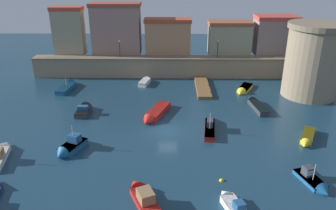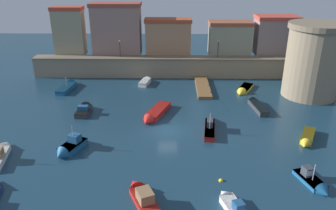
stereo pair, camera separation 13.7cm
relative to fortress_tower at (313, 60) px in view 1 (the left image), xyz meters
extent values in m
plane|color=#19384C|center=(-22.74, -12.84, -5.90)|extent=(126.80, 126.80, 0.00)
cube|color=gray|center=(-22.74, 9.58, -4.14)|extent=(50.87, 2.57, 3.53)
cube|color=#73644F|center=(-22.74, 9.58, -2.25)|extent=(50.87, 2.87, 0.24)
cube|color=gray|center=(-41.90, 12.38, 1.79)|extent=(5.65, 3.04, 8.32)
cube|color=#B5422D|center=(-41.90, 12.38, 6.30)|extent=(5.88, 3.17, 0.70)
cube|color=gray|center=(-32.92, 13.09, 2.11)|extent=(9.14, 4.47, 8.96)
cube|color=#9A4437|center=(-32.92, 13.09, 6.94)|extent=(9.50, 4.65, 0.70)
cube|color=#AB7E5C|center=(-23.04, 12.58, 0.70)|extent=(8.55, 3.45, 6.14)
cube|color=#A5462B|center=(-23.04, 12.58, 4.12)|extent=(8.90, 3.59, 0.70)
cube|color=gray|center=(-11.19, 13.02, 0.43)|extent=(7.90, 4.32, 5.60)
cube|color=brown|center=(-11.19, 13.02, 3.58)|extent=(8.21, 4.49, 0.70)
cube|color=gray|center=(-2.43, 13.37, 0.94)|extent=(7.59, 5.03, 6.63)
cube|color=#B64135|center=(-2.43, 13.37, 4.61)|extent=(7.89, 5.23, 0.70)
cylinder|color=gray|center=(0.00, 0.00, -0.46)|extent=(8.42, 8.42, 10.88)
cylinder|color=#776852|center=(0.00, 0.00, 5.38)|extent=(9.10, 9.10, 0.80)
cube|color=brown|center=(-16.91, 3.06, -5.65)|extent=(2.26, 10.47, 0.50)
cylinder|color=#533A21|center=(-15.89, 6.55, -5.55)|extent=(0.20, 0.20, 0.70)
cylinder|color=#533A21|center=(-15.89, 3.06, -5.55)|extent=(0.20, 0.20, 0.70)
cylinder|color=#533A21|center=(-15.89, -0.43, -5.55)|extent=(0.20, 0.20, 0.70)
cylinder|color=black|center=(-31.95, 9.58, -0.72)|extent=(0.12, 0.12, 2.81)
sphere|color=#F9D172|center=(-31.95, 9.58, 0.83)|extent=(0.32, 0.32, 0.32)
cylinder|color=black|center=(-13.77, 9.58, -0.70)|extent=(0.12, 0.12, 2.87)
sphere|color=#F9D172|center=(-13.77, 9.58, 0.89)|extent=(0.32, 0.32, 0.32)
cube|color=red|center=(-24.27, -7.54, -5.54)|extent=(3.79, 6.26, 0.73)
cone|color=red|center=(-25.53, -10.96, -5.54)|extent=(2.13, 1.92, 1.75)
cube|color=#520D0C|center=(-24.27, -7.54, -5.21)|extent=(3.87, 6.38, 0.08)
cube|color=#195689|center=(-40.21, 1.61, -5.54)|extent=(2.32, 5.18, 0.73)
cone|color=#195689|center=(-39.82, 4.74, -5.54)|extent=(1.80, 1.59, 1.64)
cube|color=#0C2C41|center=(-40.21, 1.61, -5.21)|extent=(2.37, 5.28, 0.08)
cylinder|color=#B2B2B7|center=(-40.17, 1.89, -4.39)|extent=(0.08, 0.08, 1.55)
cube|color=red|center=(-24.41, -27.66, -5.58)|extent=(3.49, 5.20, 0.65)
cone|color=red|center=(-25.71, -24.79, -5.58)|extent=(1.94, 1.89, 1.50)
cube|color=#54110C|center=(-24.41, -27.66, -5.29)|extent=(3.56, 5.30, 0.08)
cube|color=olive|center=(-24.50, -27.47, -4.77)|extent=(1.84, 2.05, 0.97)
cube|color=#195689|center=(-33.74, -17.65, -5.53)|extent=(2.98, 3.92, 0.74)
cone|color=#195689|center=(-34.55, -19.69, -5.53)|extent=(1.96, 1.55, 1.72)
cube|color=#0A313C|center=(-33.74, -17.65, -5.20)|extent=(3.04, 4.00, 0.08)
cube|color=navy|center=(-33.56, -17.20, -4.69)|extent=(1.58, 1.47, 0.93)
cylinder|color=#B2B2B7|center=(-33.64, -17.41, -4.05)|extent=(0.08, 0.08, 2.22)
cube|color=#333338|center=(-9.48, -5.97, -5.52)|extent=(2.02, 5.39, 0.76)
cone|color=#333338|center=(-9.91, -2.72, -5.52)|extent=(1.45, 1.56, 1.27)
cube|color=black|center=(-9.48, -5.97, -5.18)|extent=(2.06, 5.50, 0.08)
cube|color=white|center=(-16.62, -28.37, -5.52)|extent=(2.38, 3.87, 0.77)
cone|color=white|center=(-17.32, -26.20, -5.52)|extent=(1.51, 1.36, 1.25)
cube|color=#705154|center=(-16.62, -28.37, -5.17)|extent=(2.43, 3.95, 0.08)
cube|color=navy|center=(-16.48, -28.80, -4.72)|extent=(1.07, 1.11, 0.82)
cube|color=#195689|center=(-8.42, -23.58, -5.67)|extent=(2.53, 3.77, 0.45)
cone|color=#195689|center=(-7.80, -25.65, -5.67)|extent=(1.75, 1.36, 1.53)
cube|color=#0D243E|center=(-8.42, -23.58, -5.49)|extent=(2.58, 3.85, 0.08)
cube|color=#333842|center=(-8.55, -23.14, -4.97)|extent=(1.15, 1.16, 0.94)
cube|color=#99B7C6|center=(-8.41, -23.59, -4.93)|extent=(0.81, 0.29, 0.57)
cylinder|color=#B2B2B7|center=(-8.30, -23.96, -4.57)|extent=(0.08, 0.08, 1.75)
cube|color=#333338|center=(-34.92, -7.83, -5.56)|extent=(1.80, 3.54, 0.68)
cone|color=#333338|center=(-34.94, -5.62, -5.56)|extent=(1.70, 1.00, 1.69)
cube|color=black|center=(-34.92, -7.83, -5.26)|extent=(1.84, 3.61, 0.08)
cube|color=navy|center=(-34.92, -7.85, -4.92)|extent=(1.47, 0.86, 0.59)
cube|color=white|center=(-27.10, 4.78, -5.52)|extent=(2.08, 3.52, 0.77)
cone|color=white|center=(-26.64, 6.78, -5.52)|extent=(1.48, 1.19, 1.31)
cube|color=#708958|center=(-27.10, 4.78, -5.17)|extent=(2.12, 3.59, 0.08)
cube|color=red|center=(-17.33, -13.17, -5.56)|extent=(1.84, 5.63, 0.69)
cone|color=red|center=(-16.95, -9.78, -5.56)|extent=(1.32, 1.52, 1.17)
cube|color=#5C110E|center=(-17.33, -13.17, -5.25)|extent=(1.88, 5.74, 0.08)
cube|color=#333842|center=(-17.27, -12.64, -4.80)|extent=(0.96, 1.68, 0.83)
cylinder|color=#B2B2B7|center=(-17.37, -13.55, -4.16)|extent=(0.08, 0.08, 2.10)
cube|color=gold|center=(-9.63, 2.69, -5.67)|extent=(3.54, 4.85, 0.47)
cone|color=gold|center=(-10.89, 0.11, -5.67)|extent=(2.01, 1.86, 1.62)
cube|color=#686613|center=(-9.63, 2.69, -5.47)|extent=(3.61, 4.95, 0.08)
cube|color=gold|center=(-5.38, -14.75, -5.53)|extent=(3.00, 4.16, 0.73)
cone|color=gold|center=(-6.53, -16.98, -5.53)|extent=(1.62, 1.57, 1.24)
cube|color=brown|center=(-5.38, -14.75, -5.21)|extent=(3.06, 4.24, 0.08)
cone|color=white|center=(-41.74, -17.33, -5.58)|extent=(1.57, 1.56, 1.35)
sphere|color=yellow|center=(-17.22, -23.64, -5.90)|extent=(0.46, 0.46, 0.46)
camera|label=1|loc=(-22.23, -51.52, 14.28)|focal=35.85mm
camera|label=2|loc=(-22.09, -51.52, 14.28)|focal=35.85mm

